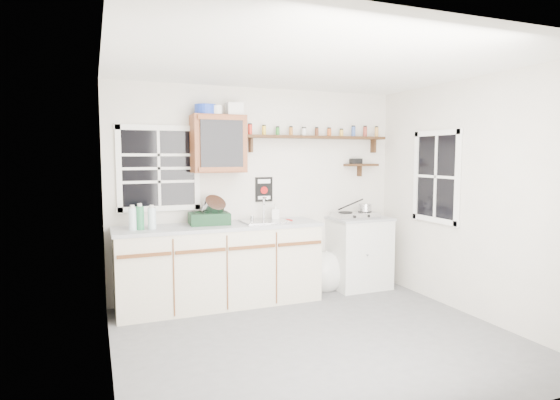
{
  "coord_description": "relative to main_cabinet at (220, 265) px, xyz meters",
  "views": [
    {
      "loc": [
        -1.89,
        -3.78,
        1.69
      ],
      "look_at": [
        -0.15,
        0.55,
        1.25
      ],
      "focal_mm": 30.0,
      "sensor_mm": 36.0,
      "label": 1
    }
  ],
  "objects": [
    {
      "name": "hotplate",
      "position": [
        1.76,
        0.01,
        0.49
      ],
      "size": [
        0.57,
        0.32,
        0.08
      ],
      "rotation": [
        0.0,
        0.0,
        -0.04
      ],
      "color": "#AFAEB3",
      "rests_on": "right_cabinet"
    },
    {
      "name": "dish_rack",
      "position": [
        -0.08,
        0.07,
        0.56
      ],
      "size": [
        0.46,
        0.36,
        0.33
      ],
      "rotation": [
        0.0,
        0.0,
        -0.07
      ],
      "color": "black",
      "rests_on": "main_cabinet"
    },
    {
      "name": "window_back",
      "position": [
        -0.62,
        0.29,
        1.09
      ],
      "size": [
        0.93,
        0.03,
        0.98
      ],
      "color": "black",
      "rests_on": "wall_back"
    },
    {
      "name": "upper_cabinet",
      "position": [
        0.03,
        0.14,
        1.36
      ],
      "size": [
        0.6,
        0.32,
        0.65
      ],
      "color": "#5E2E17",
      "rests_on": "wall_back"
    },
    {
      "name": "trash_bag",
      "position": [
        1.39,
        0.1,
        -0.24
      ],
      "size": [
        0.46,
        0.42,
        0.53
      ],
      "color": "silver",
      "rests_on": "floor"
    },
    {
      "name": "window_right",
      "position": [
        2.37,
        -0.75,
        0.99
      ],
      "size": [
        0.03,
        0.78,
        1.08
      ],
      "color": "black",
      "rests_on": "wall_back"
    },
    {
      "name": "room",
      "position": [
        0.58,
        -1.3,
        0.79
      ],
      "size": [
        3.64,
        3.24,
        2.54
      ],
      "color": "#565658",
      "rests_on": "ground"
    },
    {
      "name": "warning_sign",
      "position": [
        0.63,
        0.29,
        0.82
      ],
      "size": [
        0.22,
        0.02,
        0.3
      ],
      "color": "black",
      "rests_on": "wall_back"
    },
    {
      "name": "right_cabinet",
      "position": [
        1.83,
        0.03,
        -0.01
      ],
      "size": [
        0.73,
        0.57,
        0.91
      ],
      "color": "silver",
      "rests_on": "floor"
    },
    {
      "name": "secondary_shelf",
      "position": [
        1.94,
        0.22,
        1.12
      ],
      "size": [
        0.45,
        0.16,
        0.24
      ],
      "color": "black",
      "rests_on": "wall_back"
    },
    {
      "name": "upper_cabinet_clutter",
      "position": [
        0.02,
        0.14,
        1.75
      ],
      "size": [
        0.55,
        0.24,
        0.14
      ],
      "color": "#1A36AB",
      "rests_on": "upper_cabinet"
    },
    {
      "name": "saucepan",
      "position": [
        1.89,
        0.01,
        0.57
      ],
      "size": [
        0.38,
        0.27,
        0.17
      ],
      "rotation": [
        0.0,
        0.0,
        -0.65
      ],
      "color": "#AFAEB3",
      "rests_on": "hotplate"
    },
    {
      "name": "sink",
      "position": [
        0.54,
        0.01,
        0.47
      ],
      "size": [
        0.52,
        0.44,
        0.29
      ],
      "color": "#AFAEB3",
      "rests_on": "main_cabinet"
    },
    {
      "name": "soap_bottle",
      "position": [
        0.72,
        0.12,
        0.56
      ],
      "size": [
        0.11,
        0.11,
        0.2
      ],
      "primitive_type": "imported",
      "rotation": [
        0.0,
        0.0,
        -0.29
      ],
      "color": "white",
      "rests_on": "main_cabinet"
    },
    {
      "name": "rag",
      "position": [
        0.79,
        -0.02,
        0.47
      ],
      "size": [
        0.15,
        0.14,
        0.02
      ],
      "primitive_type": "cube",
      "rotation": [
        0.0,
        0.0,
        0.25
      ],
      "color": "maroon",
      "rests_on": "main_cabinet"
    },
    {
      "name": "spice_shelf",
      "position": [
        1.32,
        0.21,
        1.47
      ],
      "size": [
        1.91,
        0.18,
        0.35
      ],
      "color": "black",
      "rests_on": "wall_back"
    },
    {
      "name": "main_cabinet",
      "position": [
        0.0,
        0.0,
        0.0
      ],
      "size": [
        2.31,
        0.63,
        0.92
      ],
      "color": "beige",
      "rests_on": "floor"
    },
    {
      "name": "water_bottles",
      "position": [
        -0.84,
        -0.05,
        0.58
      ],
      "size": [
        0.28,
        0.09,
        0.28
      ],
      "color": "silver",
      "rests_on": "main_cabinet"
    }
  ]
}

